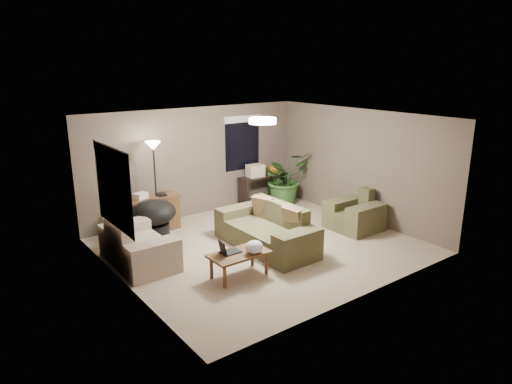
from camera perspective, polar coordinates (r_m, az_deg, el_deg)
room_shell at (r=8.59m, az=0.80°, el=0.99°), size 5.50×5.50×5.50m
main_sofa at (r=8.83m, az=1.43°, el=-5.10°), size 0.95×2.20×0.85m
throw_pillows at (r=8.87m, az=2.74°, el=-2.59°), size 0.38×1.38×0.47m
loveseat at (r=8.38m, az=-14.64°, el=-6.81°), size 0.90×1.60×0.85m
armchair at (r=10.01m, az=12.25°, el=-2.90°), size 0.95×1.00×0.85m
coffee_table at (r=7.64m, az=-2.13°, el=-8.04°), size 1.00×0.55×0.42m
laptop at (r=7.58m, az=-3.62°, el=-7.26°), size 0.37×0.24×0.24m
plastic_bag at (r=7.57m, az=-0.23°, el=-6.88°), size 0.39×0.37×0.21m
desk at (r=9.92m, az=-12.72°, el=-2.61°), size 1.10×0.50×0.75m
desk_papers at (r=9.73m, az=-13.68°, el=-0.42°), size 0.71×0.31×0.12m
console_table at (r=11.48m, az=0.91°, el=0.61°), size 1.30×0.40×0.75m
pumpkin at (r=11.59m, az=2.29°, el=2.89°), size 0.33×0.33×0.22m
cardboard_box at (r=11.22m, az=-0.09°, el=2.68°), size 0.43×0.34×0.30m
papasan_chair at (r=9.46m, az=-12.65°, el=-2.96°), size 1.18×1.18×0.80m
floor_lamp at (r=9.63m, az=-12.66°, el=4.36°), size 0.32×0.32×1.91m
ceiling_fixture at (r=8.37m, az=0.83°, el=8.90°), size 0.50×0.50×0.10m
houseplant at (r=11.49m, az=3.56°, el=1.03°), size 1.20×1.33×1.04m
cat_scratching_post at (r=10.33m, az=10.79°, el=-2.71°), size 0.32×0.32×0.50m
window_left at (r=7.45m, az=-17.52°, el=2.17°), size 0.05×1.56×1.33m
window_back at (r=11.19m, az=-1.70°, el=7.28°), size 1.06×0.05×1.33m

